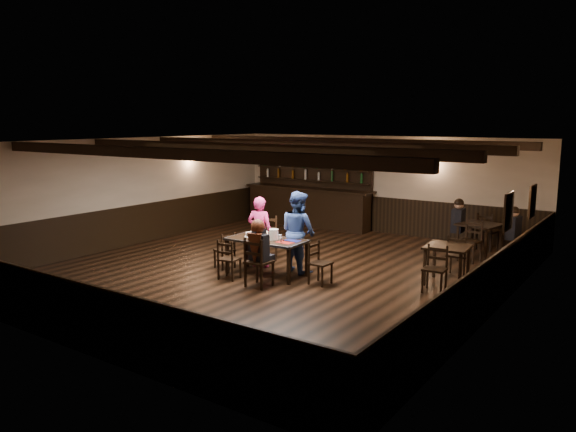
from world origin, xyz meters
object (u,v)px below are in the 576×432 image
Objects in this scene: dining_table at (267,243)px; man_blue at (298,232)px; woman_pink at (260,232)px; bar_counter at (309,201)px; chair_near_right at (256,259)px; chair_near_left at (227,256)px; cake at (251,235)px.

man_blue reaches higher than dining_table.
man_blue is at bearing 175.57° from woman_pink.
woman_pink is (-0.52, 0.46, 0.09)m from dining_table.
bar_counter is (-2.64, 4.55, -0.12)m from man_blue.
chair_near_right is 0.23× the size of bar_counter.
chair_near_left is 0.48× the size of man_blue.
dining_table is 2.04× the size of chair_near_left.
chair_near_left is 0.79m from cake.
dining_table is 5.68× the size of cake.
man_blue reaches higher than cake.
man_blue is at bearing 38.28° from cake.
cake is at bearing 56.64° from man_blue.
bar_counter is at bearing 113.83° from chair_near_right.
woman_pink is at bearing 94.66° from chair_near_left.
dining_table is at bearing 114.32° from chair_near_right.
chair_near_left is 0.80m from chair_near_right.
chair_near_right is 0.63× the size of woman_pink.
chair_near_left reaches higher than dining_table.
chair_near_left is at bearing -92.98° from cake.
dining_table is 0.70m from woman_pink.
bar_counter reaches higher than chair_near_right.
chair_near_left is at bearing -120.57° from dining_table.
woman_pink is at bearing -69.64° from bar_counter.
bar_counter reaches higher than chair_near_left.
chair_near_left is 0.84× the size of chair_near_right.
chair_near_left is at bearing 81.29° from woman_pink.
woman_pink is at bearing 138.90° from dining_table.
bar_counter is at bearing 113.75° from dining_table.
man_blue is at bearing -59.92° from bar_counter.
chair_near_right is 1.56m from woman_pink.
woman_pink is at bearing 27.30° from man_blue.
cake reaches higher than chair_near_left.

